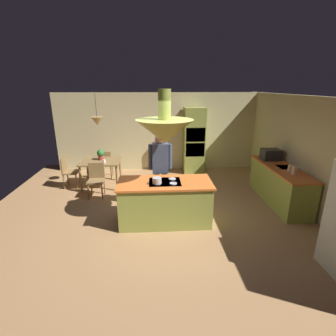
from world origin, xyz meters
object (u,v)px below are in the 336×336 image
canister_sugar (290,168)px  cooking_pot_on_cooktop (157,181)px  kitchen_island (165,202)px  cup_on_table (104,161)px  oven_tower (194,141)px  canister_flour (295,170)px  dining_table (101,164)px  person_at_island (160,166)px  chair_facing_island (96,178)px  chair_by_back_wall (105,163)px  potted_plant_on_table (101,154)px  microwave_on_counter (271,154)px  chair_at_corner (68,170)px

canister_sugar → cooking_pot_on_cooktop: size_ratio=0.94×
kitchen_island → cup_on_table: (-1.55, 1.88, 0.35)m
kitchen_island → oven_tower: (1.10, 3.24, 0.60)m
cup_on_table → canister_flour: 4.69m
dining_table → canister_sugar: size_ratio=6.38×
cooking_pot_on_cooktop → dining_table: bearing=124.6°
oven_tower → cup_on_table: (-2.65, -1.37, -0.25)m
dining_table → person_at_island: size_ratio=0.61×
oven_tower → person_at_island: oven_tower is taller
chair_facing_island → canister_sugar: (4.54, -0.99, 0.49)m
oven_tower → canister_sugar: (1.74, -2.80, -0.07)m
dining_table → oven_tower: bearing=22.2°
chair_by_back_wall → potted_plant_on_table: bearing=90.1°
cup_on_table → canister_sugar: 4.63m
dining_table → cup_on_table: cup_on_table is taller
microwave_on_counter → cooking_pot_on_cooktop: 3.39m
cup_on_table → canister_flour: canister_flour is taller
dining_table → chair_facing_island: 0.68m
person_at_island → chair_at_corner: person_at_island is taller
oven_tower → microwave_on_counter: size_ratio=4.58×
oven_tower → microwave_on_counter: (1.74, -1.80, -0.01)m
dining_table → chair_at_corner: chair_at_corner is taller
microwave_on_counter → potted_plant_on_table: bearing=170.7°
dining_table → microwave_on_counter: bearing=-8.2°
potted_plant_on_table → dining_table: bearing=-90.6°
chair_facing_island → cooking_pot_on_cooktop: bearing=-45.4°
chair_by_back_wall → person_at_island: bearing=128.4°
person_at_island → chair_at_corner: bearing=151.4°
oven_tower → person_at_island: size_ratio=1.19×
chair_facing_island → cooking_pot_on_cooktop: (1.54, -1.56, 0.48)m
potted_plant_on_table → microwave_on_counter: 4.60m
potted_plant_on_table → cooking_pot_on_cooktop: bearing=-56.4°
kitchen_island → canister_flour: canister_flour is taller
cup_on_table → microwave_on_counter: bearing=-5.6°
canister_flour → canister_sugar: canister_flour is taller
oven_tower → chair_at_corner: bearing=-162.9°
chair_at_corner → canister_sugar: size_ratio=5.12×
chair_by_back_wall → microwave_on_counter: bearing=163.8°
dining_table → canister_flour: 4.91m
dining_table → cooking_pot_on_cooktop: cooking_pot_on_cooktop is taller
chair_at_corner → canister_sugar: 5.73m
oven_tower → potted_plant_on_table: size_ratio=7.03×
cooking_pot_on_cooktop → canister_sugar: bearing=10.8°
oven_tower → canister_flour: 3.45m
kitchen_island → microwave_on_counter: 3.24m
chair_by_back_wall → potted_plant_on_table: potted_plant_on_table is taller
chair_by_back_wall → chair_at_corner: size_ratio=1.00×
person_at_island → chair_facing_island: bearing=156.0°
dining_table → cup_on_table: (0.15, -0.22, 0.15)m
dining_table → chair_facing_island: (0.00, -0.67, -0.16)m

